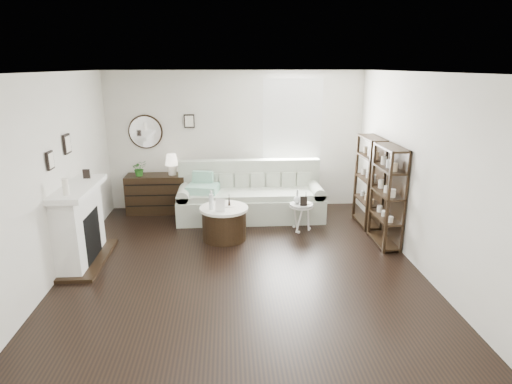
{
  "coord_description": "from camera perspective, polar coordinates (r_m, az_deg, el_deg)",
  "views": [
    {
      "loc": [
        -0.17,
        -5.64,
        2.78
      ],
      "look_at": [
        0.26,
        0.8,
        0.87
      ],
      "focal_mm": 30.0,
      "sensor_mm": 36.0,
      "label": 1
    }
  ],
  "objects": [
    {
      "name": "room",
      "position": [
        8.47,
        2.34,
        8.47
      ],
      "size": [
        5.5,
        5.5,
        5.5
      ],
      "color": "black",
      "rests_on": "ground"
    },
    {
      "name": "fireplace",
      "position": [
        6.7,
        -22.36,
        -4.33
      ],
      "size": [
        0.5,
        1.4,
        1.84
      ],
      "color": "white",
      "rests_on": "ground"
    },
    {
      "name": "shelf_unit_far",
      "position": [
        7.86,
        14.84,
        1.38
      ],
      "size": [
        0.3,
        0.8,
        1.6
      ],
      "color": "black",
      "rests_on": "ground"
    },
    {
      "name": "shelf_unit_near",
      "position": [
        7.05,
        17.1,
        -0.54
      ],
      "size": [
        0.3,
        0.8,
        1.6
      ],
      "color": "black",
      "rests_on": "ground"
    },
    {
      "name": "sofa",
      "position": [
        8.1,
        -0.76,
        -0.96
      ],
      "size": [
        2.7,
        0.93,
        1.05
      ],
      "color": "#A3AB98",
      "rests_on": "ground"
    },
    {
      "name": "quilt",
      "position": [
        7.9,
        -7.12,
        0.45
      ],
      "size": [
        0.63,
        0.55,
        0.14
      ],
      "primitive_type": "cube",
      "rotation": [
        0.0,
        0.0,
        -0.2
      ],
      "color": "#248664",
      "rests_on": "sofa"
    },
    {
      "name": "suitcase",
      "position": [
        8.16,
        6.31,
        -1.98
      ],
      "size": [
        0.65,
        0.38,
        0.41
      ],
      "primitive_type": "cube",
      "rotation": [
        0.0,
        0.0,
        0.31
      ],
      "color": "brown",
      "rests_on": "ground"
    },
    {
      "name": "dresser",
      "position": [
        8.57,
        -13.12,
        -0.21
      ],
      "size": [
        1.13,
        0.49,
        0.75
      ],
      "color": "black",
      "rests_on": "ground"
    },
    {
      "name": "table_lamp",
      "position": [
        8.38,
        -11.15,
        3.62
      ],
      "size": [
        0.34,
        0.34,
        0.4
      ],
      "primitive_type": null,
      "rotation": [
        0.0,
        0.0,
        0.44
      ],
      "color": "white",
      "rests_on": "dresser"
    },
    {
      "name": "potted_plant",
      "position": [
        8.45,
        -15.29,
        3.06
      ],
      "size": [
        0.34,
        0.32,
        0.29
      ],
      "primitive_type": "imported",
      "rotation": [
        0.0,
        0.0,
        0.43
      ],
      "color": "#215A19",
      "rests_on": "dresser"
    },
    {
      "name": "drum_table",
      "position": [
        7.11,
        -4.26,
        -4.12
      ],
      "size": [
        0.8,
        0.8,
        0.55
      ],
      "rotation": [
        0.0,
        0.0,
        -0.17
      ],
      "color": "black",
      "rests_on": "ground"
    },
    {
      "name": "pedestal_table",
      "position": [
        7.42,
        6.06,
        -1.88
      ],
      "size": [
        0.41,
        0.41,
        0.49
      ],
      "rotation": [
        0.0,
        0.0,
        -0.38
      ],
      "color": "white",
      "rests_on": "ground"
    },
    {
      "name": "eiffel_drum",
      "position": [
        7.05,
        -3.6,
        -1.19
      ],
      "size": [
        0.1,
        0.1,
        0.18
      ],
      "primitive_type": null,
      "rotation": [
        0.0,
        0.0,
        -0.0
      ],
      "color": "black",
      "rests_on": "drum_table"
    },
    {
      "name": "bottle_drum",
      "position": [
        6.89,
        -5.99,
        -1.05
      ],
      "size": [
        0.07,
        0.07,
        0.32
      ],
      "primitive_type": "cylinder",
      "color": "silver",
      "rests_on": "drum_table"
    },
    {
      "name": "card_frame_drum",
      "position": [
        6.8,
        -4.8,
        -1.74
      ],
      "size": [
        0.17,
        0.1,
        0.21
      ],
      "primitive_type": "cube",
      "rotation": [
        -0.21,
        0.0,
        -0.26
      ],
      "color": "white",
      "rests_on": "drum_table"
    },
    {
      "name": "eiffel_ped",
      "position": [
        7.42,
        6.67,
        -0.81
      ],
      "size": [
        0.11,
        0.11,
        0.18
      ],
      "primitive_type": null,
      "rotation": [
        0.0,
        0.0,
        -0.06
      ],
      "color": "black",
      "rests_on": "pedestal_table"
    },
    {
      "name": "flask_ped",
      "position": [
        7.38,
        5.54,
        -0.61
      ],
      "size": [
        0.13,
        0.13,
        0.25
      ],
      "primitive_type": null,
      "color": "silver",
      "rests_on": "pedestal_table"
    },
    {
      "name": "card_frame_ped",
      "position": [
        7.29,
        6.37,
        -1.23
      ],
      "size": [
        0.12,
        0.06,
        0.16
      ],
      "primitive_type": "cube",
      "rotation": [
        -0.21,
        0.0,
        -0.1
      ],
      "color": "black",
      "rests_on": "pedestal_table"
    }
  ]
}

